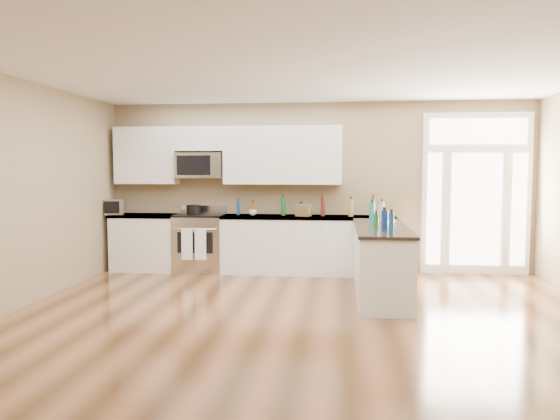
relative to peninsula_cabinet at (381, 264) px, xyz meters
name	(u,v)px	position (x,y,z in m)	size (l,w,h in m)	color
ground	(300,347)	(-0.93, -2.24, -0.43)	(8.00, 8.00, 0.00)	#4C2F15
room_shell	(300,169)	(-0.93, -2.24, 1.27)	(8.00, 8.00, 8.00)	#93805D
back_cabinet_left	(146,244)	(-3.80, 1.45, 0.00)	(1.10, 0.66, 0.94)	white
back_cabinet_right	(307,247)	(-1.08, 1.45, 0.00)	(2.85, 0.66, 0.94)	white
peninsula_cabinet	(381,264)	(0.00, 0.00, 0.00)	(0.69, 2.32, 0.94)	white
upper_cabinet_left	(147,156)	(-3.81, 1.59, 1.49)	(1.04, 0.33, 0.95)	white
upper_cabinet_right	(283,155)	(-1.50, 1.59, 1.49)	(1.94, 0.33, 0.95)	white
upper_cabinet_short	(200,139)	(-2.88, 1.59, 1.77)	(0.82, 0.33, 0.40)	white
microwave	(200,165)	(-2.88, 1.56, 1.33)	(0.78, 0.41, 0.42)	silver
entry_door	(476,194)	(1.62, 1.71, 0.87)	(1.70, 0.10, 2.60)	white
kitchen_range	(200,243)	(-2.86, 1.45, 0.04)	(0.80, 0.71, 1.08)	silver
stockpot	(193,209)	(-2.96, 1.41, 0.60)	(0.23, 0.23, 0.17)	black
toaster_oven	(115,207)	(-4.28, 1.33, 0.64)	(0.31, 0.24, 0.27)	silver
cardboard_box	(303,211)	(-1.14, 1.40, 0.60)	(0.22, 0.16, 0.18)	brown
bowl_left	(117,213)	(-4.28, 1.41, 0.53)	(0.19, 0.19, 0.05)	white
bowl_peninsula	(390,222)	(0.14, 0.28, 0.53)	(0.16, 0.16, 0.05)	white
cup_counter	(253,213)	(-1.97, 1.45, 0.55)	(0.12, 0.12, 0.10)	white
counter_bottles	(338,211)	(-0.58, 0.83, 0.64)	(2.35, 2.43, 0.31)	#19591E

